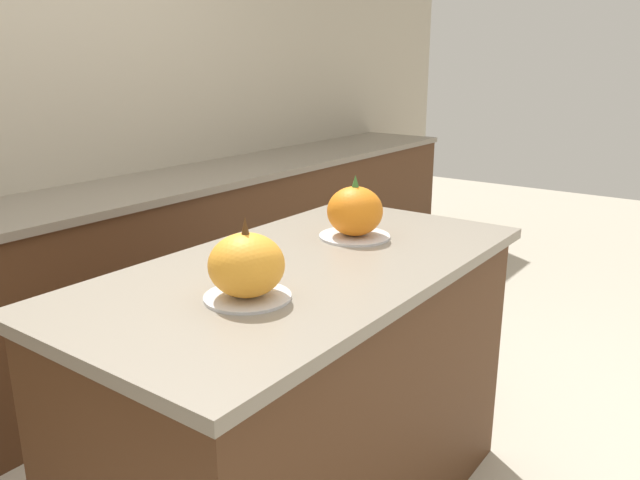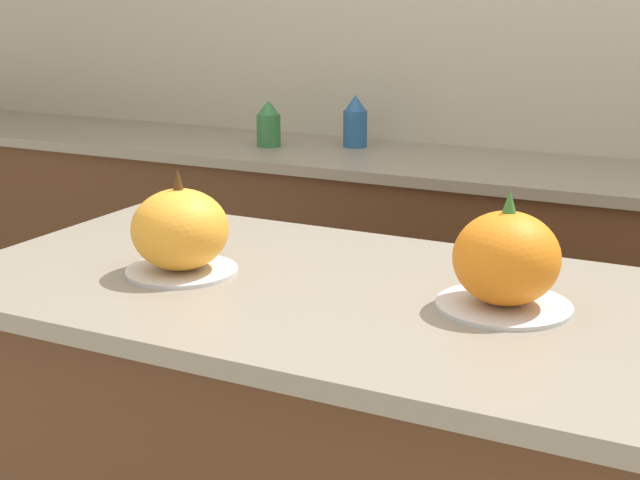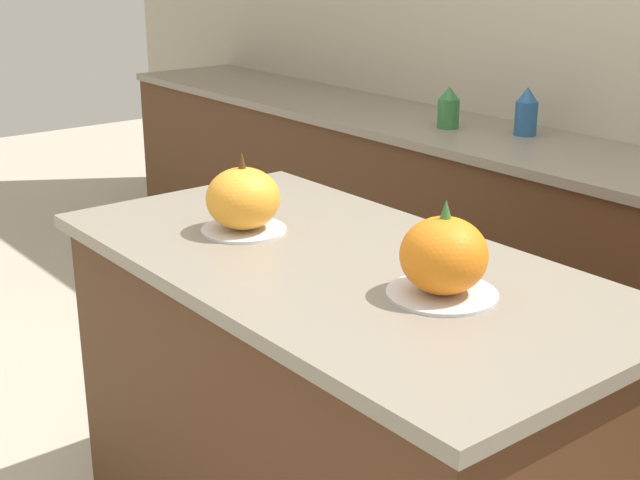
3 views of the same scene
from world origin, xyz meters
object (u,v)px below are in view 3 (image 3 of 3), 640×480
object	(u,v)px
bottle_tall	(526,112)
pumpkin_cake_right	(444,258)
bottle_short	(449,108)
pumpkin_cake_left	(243,200)

from	to	relation	value
bottle_tall	pumpkin_cake_right	bearing A→B (deg)	-56.57
pumpkin_cake_right	bottle_short	bearing A→B (deg)	133.42
bottle_tall	bottle_short	size ratio (longest dim) A/B	1.12
pumpkin_cake_left	bottle_short	size ratio (longest dim) A/B	1.34
pumpkin_cake_right	bottle_short	xyz separation A→B (m)	(-1.21, 1.28, -0.00)
pumpkin_cake_left	bottle_short	world-z (taller)	pumpkin_cake_left
pumpkin_cake_left	bottle_short	bearing A→B (deg)	113.20
bottle_tall	bottle_short	distance (m)	0.31
pumpkin_cake_left	bottle_tall	size ratio (longest dim) A/B	1.20
pumpkin_cake_left	bottle_tall	distance (m)	1.53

